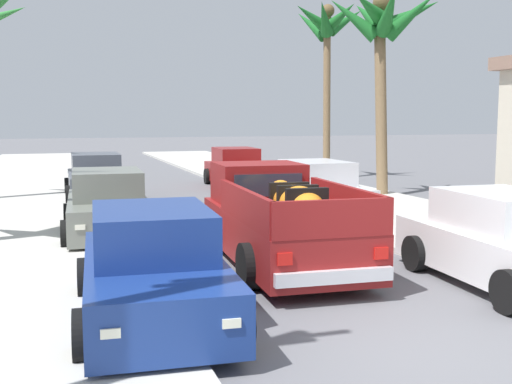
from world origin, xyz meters
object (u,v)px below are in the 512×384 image
(car_left_mid, at_px, (96,178))
(palm_tree_left_back, at_px, (327,32))
(car_right_near, at_px, (315,190))
(car_right_far, at_px, (505,243))
(car_left_near, at_px, (236,169))
(car_left_far, at_px, (153,269))
(palm_tree_right_back, at_px, (385,29))
(car_right_mid, at_px, (108,206))
(pickup_truck, at_px, (279,221))

(car_left_mid, xyz_separation_m, palm_tree_left_back, (10.17, 4.06, 5.70))
(car_right_near, height_order, car_right_far, same)
(car_left_near, bearing_deg, car_right_far, -89.81)
(car_left_near, bearing_deg, car_right_near, -89.58)
(car_left_far, bearing_deg, palm_tree_right_back, 49.00)
(palm_tree_right_back, bearing_deg, car_right_mid, -154.29)
(pickup_truck, bearing_deg, car_right_mid, 126.49)
(car_right_far, bearing_deg, car_right_near, 89.95)
(palm_tree_right_back, bearing_deg, car_left_mid, 166.43)
(car_left_mid, height_order, car_left_far, same)
(car_right_far, xyz_separation_m, palm_tree_right_back, (3.86, 11.00, 4.98))
(pickup_truck, relative_size, car_right_near, 1.24)
(car_right_far, xyz_separation_m, palm_tree_left_back, (4.58, 17.33, 5.70))
(pickup_truck, height_order, car_right_near, pickup_truck)
(car_left_mid, height_order, palm_tree_left_back, palm_tree_left_back)
(pickup_truck, bearing_deg, palm_tree_right_back, 50.89)
(car_left_far, height_order, palm_tree_left_back, palm_tree_left_back)
(car_right_far, relative_size, palm_tree_right_back, 0.62)
(car_left_mid, relative_size, car_right_far, 0.99)
(car_right_near, distance_m, palm_tree_left_back, 12.00)
(pickup_truck, height_order, car_right_mid, pickup_truck)
(pickup_truck, height_order, palm_tree_right_back, palm_tree_right_back)
(car_left_mid, bearing_deg, car_right_near, -44.32)
(pickup_truck, relative_size, palm_tree_right_back, 0.76)
(pickup_truck, xyz_separation_m, car_left_near, (2.94, 13.01, -0.10))
(car_left_far, relative_size, palm_tree_left_back, 0.57)
(car_right_near, bearing_deg, car_left_mid, 135.68)
(car_left_near, distance_m, car_right_near, 7.77)
(car_left_near, height_order, palm_tree_left_back, palm_tree_left_back)
(car_left_mid, bearing_deg, car_right_mid, -91.64)
(car_left_near, relative_size, car_right_near, 1.01)
(car_left_far, xyz_separation_m, car_right_far, (5.74, 0.05, 0.00))
(car_left_near, relative_size, palm_tree_left_back, 0.56)
(car_right_mid, bearing_deg, car_left_far, -89.52)
(car_right_mid, distance_m, car_left_far, 6.40)
(car_left_near, distance_m, car_left_mid, 6.00)
(car_left_near, bearing_deg, car_left_mid, -157.44)
(car_right_near, bearing_deg, car_left_near, 90.42)
(car_left_far, bearing_deg, car_right_near, 53.83)
(pickup_truck, xyz_separation_m, car_right_far, (2.99, -2.57, -0.10))
(car_right_near, height_order, car_right_mid, same)
(pickup_truck, relative_size, car_left_near, 1.23)
(car_right_mid, height_order, car_left_far, same)
(pickup_truck, xyz_separation_m, palm_tree_left_back, (7.57, 14.77, 5.59))
(car_left_near, relative_size, car_right_mid, 1.00)
(car_left_mid, xyz_separation_m, car_left_far, (-0.14, -13.33, 0.00))
(car_left_far, bearing_deg, car_left_mid, 89.38)
(car_left_mid, distance_m, car_right_mid, 6.93)
(car_left_near, bearing_deg, car_right_mid, -121.87)
(car_left_mid, xyz_separation_m, car_right_mid, (-0.20, -6.93, 0.00))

